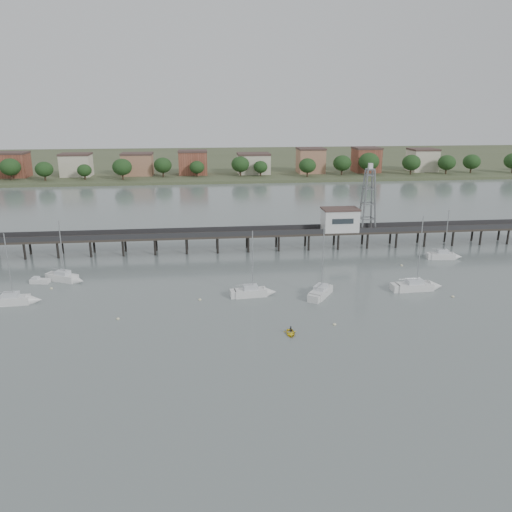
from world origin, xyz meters
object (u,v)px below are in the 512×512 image
Objects in this scene: sailboat_a at (19,300)px; sailboat_d at (422,286)px; sailboat_b at (68,278)px; sailboat_e at (447,256)px; pier at (232,234)px; lattice_tower at (368,200)px; sailboat_c at (323,290)px; sailboat_f at (257,292)px; white_tender at (39,281)px; yellow_dinghy at (290,334)px.

sailboat_d reaches higher than sailboat_a.
sailboat_e is at bearing 31.25° from sailboat_b.
sailboat_e is at bearing -14.25° from pier.
sailboat_b is at bearing -151.62° from pier.
pier is 43.68m from sailboat_d.
lattice_tower is 1.17× the size of sailboat_c.
sailboat_c reaches higher than sailboat_f.
sailboat_a is at bearing -158.07° from lattice_tower.
lattice_tower is 1.25× the size of sailboat_b.
sailboat_d is at bearing 16.89° from sailboat_b.
white_tender is at bearing -149.50° from sailboat_b.
lattice_tower is 21.28m from sailboat_e.
lattice_tower reaches higher than sailboat_b.
yellow_dinghy is (43.14, -26.75, -0.42)m from white_tender.
yellow_dinghy is at bearing -20.97° from white_tender.
pier is 41.75m from white_tender.
sailboat_d is at bearing -5.30° from sailboat_f.
sailboat_a is (-37.97, -27.97, -3.15)m from pier.
sailboat_b is 0.86× the size of sailboat_d.
pier is 55.95× the size of yellow_dinghy.
pier is 9.68× the size of lattice_tower.
sailboat_e is (83.88, 16.32, 0.01)m from sailboat_a.
white_tender is (-69.10, -17.84, -10.68)m from lattice_tower.
white_tender is at bearing 168.62° from sailboat_d.
sailboat_c is (-17.31, -29.16, -10.46)m from lattice_tower.
sailboat_a reaches higher than sailboat_b.
sailboat_c is at bearing -1.49° from white_tender.
sailboat_a is 0.98× the size of sailboat_c.
yellow_dinghy is at bearing -83.28° from sailboat_f.
lattice_tower is 1.20× the size of sailboat_a.
sailboat_d is 70.95m from white_tender.
pier is at bearing -180.00° from lattice_tower.
sailboat_f reaches higher than pier.
sailboat_a is 1.05× the size of sailboat_f.
sailboat_a is at bearing 161.37° from yellow_dinghy.
lattice_tower reaches higher than pier.
sailboat_c is at bearing -143.64° from sailboat_e.
sailboat_c is (46.62, -11.64, -0.00)m from sailboat_b.
sailboat_d is (32.45, -29.06, -3.16)m from pier.
sailboat_d is at bearing 1.73° from white_tender.
sailboat_b is 46.63m from yellow_dinghy.
pier is 11.35× the size of sailboat_c.
white_tender is (0.37, 10.14, -0.22)m from sailboat_a.
sailboat_e is 46.81m from sailboat_f.
sailboat_c reaches higher than sailboat_b.
sailboat_a is at bearing -81.25° from white_tender.
white_tender is 50.76m from yellow_dinghy.
sailboat_f is 4.61× the size of yellow_dinghy.
sailboat_b is 78.56m from sailboat_e.
sailboat_e is at bearing 50.01° from sailboat_d.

